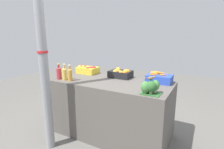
{
  "coord_description": "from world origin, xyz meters",
  "views": [
    {
      "loc": [
        1.21,
        -2.19,
        1.53
      ],
      "look_at": [
        0.0,
        0.0,
        0.96
      ],
      "focal_mm": 28.0,
      "sensor_mm": 36.0,
      "label": 1
    }
  ],
  "objects_px": {
    "juice_bottle_ruby": "(59,73)",
    "juice_bottle_amber": "(70,74)",
    "carrot_crate": "(159,78)",
    "juice_bottle_golden": "(64,73)",
    "broccoli_pile": "(150,87)",
    "apple_crate": "(88,70)",
    "support_pole": "(43,61)",
    "orange_crate": "(121,73)",
    "sparrow_bird": "(151,78)"
  },
  "relations": [
    {
      "from": "juice_bottle_ruby",
      "to": "juice_bottle_amber",
      "type": "distance_m",
      "value": 0.22
    },
    {
      "from": "juice_bottle_amber",
      "to": "juice_bottle_ruby",
      "type": "bearing_deg",
      "value": -180.0
    },
    {
      "from": "carrot_crate",
      "to": "juice_bottle_golden",
      "type": "height_order",
      "value": "juice_bottle_golden"
    },
    {
      "from": "broccoli_pile",
      "to": "juice_bottle_amber",
      "type": "relative_size",
      "value": 0.91
    },
    {
      "from": "broccoli_pile",
      "to": "juice_bottle_golden",
      "type": "relative_size",
      "value": 0.89
    },
    {
      "from": "apple_crate",
      "to": "juice_bottle_golden",
      "type": "height_order",
      "value": "juice_bottle_golden"
    },
    {
      "from": "support_pole",
      "to": "juice_bottle_ruby",
      "type": "height_order",
      "value": "support_pole"
    },
    {
      "from": "orange_crate",
      "to": "juice_bottle_golden",
      "type": "relative_size",
      "value": 1.42
    },
    {
      "from": "juice_bottle_amber",
      "to": "juice_bottle_golden",
      "type": "bearing_deg",
      "value": 180.0
    },
    {
      "from": "juice_bottle_golden",
      "to": "support_pole",
      "type": "bearing_deg",
      "value": -80.87
    },
    {
      "from": "orange_crate",
      "to": "juice_bottle_amber",
      "type": "distance_m",
      "value": 0.79
    },
    {
      "from": "carrot_crate",
      "to": "support_pole",
      "type": "bearing_deg",
      "value": -141.46
    },
    {
      "from": "juice_bottle_golden",
      "to": "sparrow_bird",
      "type": "height_order",
      "value": "juice_bottle_golden"
    },
    {
      "from": "support_pole",
      "to": "juice_bottle_golden",
      "type": "xyz_separation_m",
      "value": [
        -0.07,
        0.42,
        -0.24
      ]
    },
    {
      "from": "broccoli_pile",
      "to": "carrot_crate",
      "type": "bearing_deg",
      "value": 93.15
    },
    {
      "from": "carrot_crate",
      "to": "orange_crate",
      "type": "bearing_deg",
      "value": -178.8
    },
    {
      "from": "support_pole",
      "to": "juice_bottle_ruby",
      "type": "xyz_separation_m",
      "value": [
        -0.18,
        0.42,
        -0.24
      ]
    },
    {
      "from": "support_pole",
      "to": "broccoli_pile",
      "type": "xyz_separation_m",
      "value": [
        1.26,
        0.41,
        -0.26
      ]
    },
    {
      "from": "juice_bottle_ruby",
      "to": "juice_bottle_amber",
      "type": "xyz_separation_m",
      "value": [
        0.22,
        0.0,
        -0.0
      ]
    },
    {
      "from": "support_pole",
      "to": "carrot_crate",
      "type": "height_order",
      "value": "support_pole"
    },
    {
      "from": "apple_crate",
      "to": "broccoli_pile",
      "type": "height_order",
      "value": "broccoli_pile"
    },
    {
      "from": "apple_crate",
      "to": "juice_bottle_ruby",
      "type": "height_order",
      "value": "juice_bottle_ruby"
    },
    {
      "from": "orange_crate",
      "to": "juice_bottle_amber",
      "type": "bearing_deg",
      "value": -136.65
    },
    {
      "from": "orange_crate",
      "to": "carrot_crate",
      "type": "height_order",
      "value": "orange_crate"
    },
    {
      "from": "broccoli_pile",
      "to": "juice_bottle_golden",
      "type": "bearing_deg",
      "value": 179.67
    },
    {
      "from": "carrot_crate",
      "to": "broccoli_pile",
      "type": "relative_size",
      "value": 1.59
    },
    {
      "from": "juice_bottle_ruby",
      "to": "juice_bottle_amber",
      "type": "relative_size",
      "value": 1.01
    },
    {
      "from": "support_pole",
      "to": "juice_bottle_amber",
      "type": "distance_m",
      "value": 0.49
    },
    {
      "from": "apple_crate",
      "to": "sparrow_bird",
      "type": "relative_size",
      "value": 3.29
    },
    {
      "from": "broccoli_pile",
      "to": "apple_crate",
      "type": "bearing_deg",
      "value": 156.85
    },
    {
      "from": "broccoli_pile",
      "to": "sparrow_bird",
      "type": "distance_m",
      "value": 0.11
    },
    {
      "from": "orange_crate",
      "to": "broccoli_pile",
      "type": "xyz_separation_m",
      "value": [
        0.64,
        -0.55,
        0.01
      ]
    },
    {
      "from": "support_pole",
      "to": "juice_bottle_amber",
      "type": "height_order",
      "value": "support_pole"
    },
    {
      "from": "orange_crate",
      "to": "juice_bottle_golden",
      "type": "bearing_deg",
      "value": -141.61
    },
    {
      "from": "support_pole",
      "to": "orange_crate",
      "type": "height_order",
      "value": "support_pole"
    },
    {
      "from": "juice_bottle_ruby",
      "to": "sparrow_bird",
      "type": "distance_m",
      "value": 1.45
    },
    {
      "from": "apple_crate",
      "to": "juice_bottle_ruby",
      "type": "relative_size",
      "value": 1.44
    },
    {
      "from": "broccoli_pile",
      "to": "juice_bottle_ruby",
      "type": "xyz_separation_m",
      "value": [
        -1.44,
        0.01,
        0.02
      ]
    },
    {
      "from": "carrot_crate",
      "to": "juice_bottle_golden",
      "type": "bearing_deg",
      "value": -156.71
    },
    {
      "from": "juice_bottle_ruby",
      "to": "juice_bottle_amber",
      "type": "height_order",
      "value": "juice_bottle_ruby"
    },
    {
      "from": "support_pole",
      "to": "apple_crate",
      "type": "bearing_deg",
      "value": 92.44
    },
    {
      "from": "apple_crate",
      "to": "orange_crate",
      "type": "bearing_deg",
      "value": -0.3
    },
    {
      "from": "apple_crate",
      "to": "orange_crate",
      "type": "relative_size",
      "value": 1.0
    },
    {
      "from": "support_pole",
      "to": "broccoli_pile",
      "type": "relative_size",
      "value": 10.92
    },
    {
      "from": "support_pole",
      "to": "juice_bottle_amber",
      "type": "relative_size",
      "value": 9.99
    },
    {
      "from": "support_pole",
      "to": "juice_bottle_ruby",
      "type": "relative_size",
      "value": 9.93
    },
    {
      "from": "carrot_crate",
      "to": "broccoli_pile",
      "type": "height_order",
      "value": "broccoli_pile"
    },
    {
      "from": "juice_bottle_ruby",
      "to": "juice_bottle_golden",
      "type": "bearing_deg",
      "value": 0.0
    },
    {
      "from": "orange_crate",
      "to": "sparrow_bird",
      "type": "xyz_separation_m",
      "value": [
        0.64,
        -0.54,
        0.12
      ]
    },
    {
      "from": "support_pole",
      "to": "juice_bottle_amber",
      "type": "bearing_deg",
      "value": 84.17
    }
  ]
}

